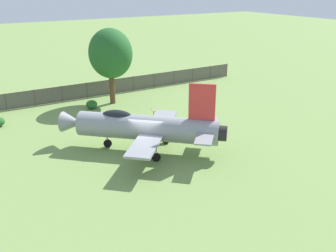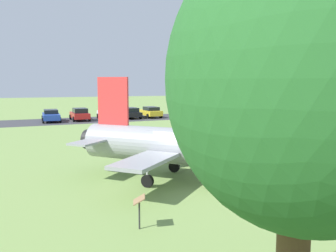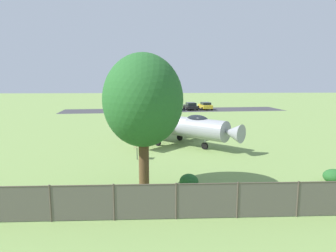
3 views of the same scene
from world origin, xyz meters
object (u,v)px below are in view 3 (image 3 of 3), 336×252
at_px(parked_car_red, 157,106).
at_px(parked_car_black, 191,106).
at_px(display_jet, 181,126).
at_px(shrub_near_fence, 334,176).
at_px(parked_car_white, 175,106).
at_px(shrub_by_tree, 189,181).
at_px(info_plaque, 137,148).
at_px(parked_car_blue, 139,106).
at_px(parked_car_yellow, 205,106).
at_px(shade_tree, 143,101).

bearing_deg(parked_car_red, parked_car_black, -88.49).
relative_size(display_jet, shrub_near_fence, 8.29).
relative_size(parked_car_white, parked_car_red, 1.05).
xyz_separation_m(shrub_by_tree, info_plaque, (-6.32, -3.22, 0.45)).
xyz_separation_m(parked_car_white, parked_car_blue, (0.60, -6.90, -0.04)).
distance_m(parked_car_yellow, parked_car_white, 5.95).
bearing_deg(shrub_near_fence, parked_car_yellow, -179.25).
bearing_deg(parked_car_blue, parked_car_white, 94.32).
xyz_separation_m(shade_tree, parked_car_red, (-42.80, 1.07, -4.14)).
xyz_separation_m(display_jet, parked_car_yellow, (-31.80, 7.52, -1.03)).
relative_size(shrub_by_tree, parked_car_white, 0.25).
distance_m(info_plaque, parked_car_yellow, 38.38).
xyz_separation_m(shrub_by_tree, parked_car_blue, (-42.07, -4.82, 0.35)).
height_order(info_plaque, parked_car_black, parked_car_black).
distance_m(shrub_by_tree, parked_car_red, 42.21).
relative_size(display_jet, shrub_by_tree, 9.09).
bearing_deg(shade_tree, parked_car_black, 170.09).
distance_m(shrub_by_tree, parked_car_yellow, 43.76).
xyz_separation_m(info_plaque, parked_car_black, (-36.42, 8.33, -0.11)).
distance_m(display_jet, parked_car_blue, 31.33).
xyz_separation_m(shade_tree, parked_car_blue, (-42.68, -2.36, -4.18)).
relative_size(display_jet, parked_car_blue, 2.21).
bearing_deg(parked_car_blue, parked_car_red, 91.33).
bearing_deg(parked_car_white, parked_car_yellow, 92.83).
bearing_deg(info_plaque, display_jet, 142.73).
xyz_separation_m(shade_tree, info_plaque, (-6.93, -0.76, -4.08)).
bearing_deg(info_plaque, parked_car_white, 171.70).
distance_m(shade_tree, shrub_by_tree, 5.19).
bearing_deg(shrub_by_tree, parked_car_blue, -173.46).
bearing_deg(parked_car_yellow, info_plaque, 156.14).
bearing_deg(info_plaque, parked_car_blue, -177.43).
bearing_deg(shrub_near_fence, parked_car_white, -171.23).
bearing_deg(parked_car_white, parked_car_blue, -85.53).
distance_m(parked_car_white, parked_car_red, 3.51).
bearing_deg(parked_car_blue, parked_car_black, 93.23).
height_order(shade_tree, parked_car_white, shade_tree).
bearing_deg(parked_car_yellow, shade_tree, 159.67).
distance_m(display_jet, info_plaque, 6.22).
relative_size(info_plaque, parked_car_white, 0.25).
bearing_deg(shade_tree, parked_car_blue, -176.83).
height_order(info_plaque, parked_car_yellow, parked_car_yellow).
relative_size(shrub_by_tree, parked_car_black, 0.26).
bearing_deg(info_plaque, parked_car_yellow, 162.97).
distance_m(parked_car_red, parked_car_blue, 3.43).
height_order(shrub_near_fence, parked_car_white, parked_car_white).
distance_m(parked_car_yellow, parked_car_black, 2.92).
distance_m(shrub_near_fence, parked_car_blue, 43.66).
height_order(parked_car_red, parked_car_blue, parked_car_red).
distance_m(parked_car_yellow, parked_car_red, 9.45).
height_order(shade_tree, parked_car_black, shade_tree).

